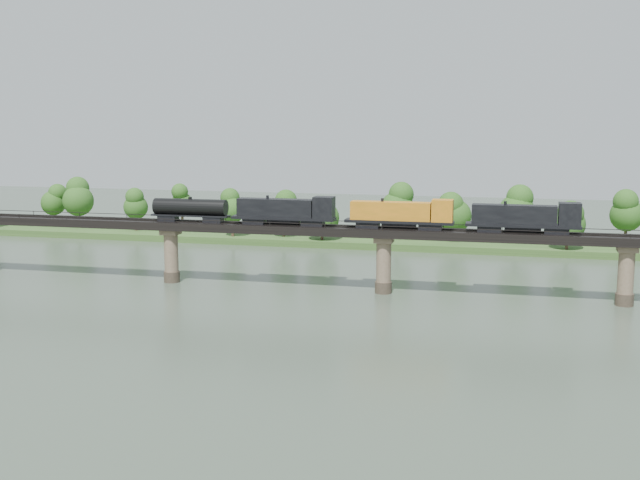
# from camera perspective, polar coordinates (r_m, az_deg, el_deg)

# --- Properties ---
(ground) EXTENTS (400.00, 400.00, 0.00)m
(ground) POSITION_cam_1_polar(r_m,az_deg,el_deg) (113.03, 2.12, -7.04)
(ground) COLOR #344234
(ground) RESTS_ON ground
(far_bank) EXTENTS (300.00, 24.00, 1.60)m
(far_bank) POSITION_cam_1_polar(r_m,az_deg,el_deg) (195.09, 7.05, -0.05)
(far_bank) COLOR #2E4F1F
(far_bank) RESTS_ON ground
(bridge) EXTENTS (236.00, 30.00, 11.50)m
(bridge) POSITION_cam_1_polar(r_m,az_deg,el_deg) (140.56, 4.55, -1.60)
(bridge) COLOR #473A2D
(bridge) RESTS_ON ground
(bridge_superstructure) EXTENTS (220.00, 4.90, 0.75)m
(bridge_superstructure) POSITION_cam_1_polar(r_m,az_deg,el_deg) (139.54, 4.58, 0.96)
(bridge_superstructure) COLOR black
(bridge_superstructure) RESTS_ON bridge
(far_treeline) EXTENTS (289.06, 17.54, 13.60)m
(far_treeline) POSITION_cam_1_polar(r_m,az_deg,el_deg) (190.68, 4.50, 2.22)
(far_treeline) COLOR #382619
(far_treeline) RESTS_ON far_bank
(freight_train) EXTENTS (76.10, 2.96, 5.24)m
(freight_train) POSITION_cam_1_polar(r_m,az_deg,el_deg) (139.94, 2.91, 1.91)
(freight_train) COLOR black
(freight_train) RESTS_ON bridge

